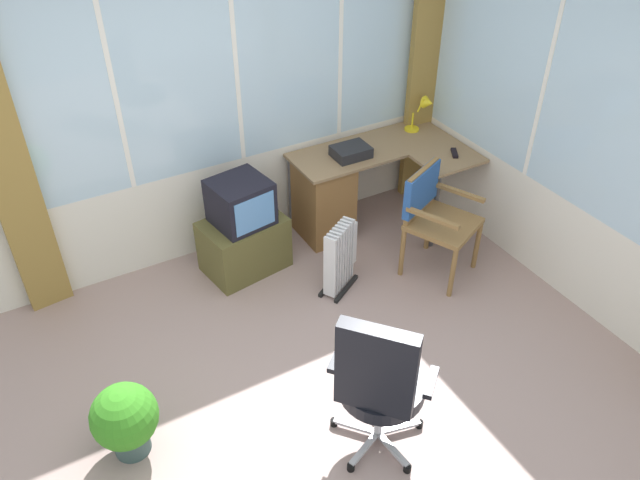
% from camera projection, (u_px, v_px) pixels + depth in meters
% --- Properties ---
extents(ground, '(5.51, 4.94, 0.06)m').
position_uv_depth(ground, '(313.00, 417.00, 4.01)').
color(ground, gray).
extents(north_window_panel, '(4.51, 0.07, 2.60)m').
position_uv_depth(north_window_panel, '(181.00, 108.00, 4.61)').
color(north_window_panel, silver).
rests_on(north_window_panel, ground).
extents(east_window_panel, '(0.07, 3.94, 2.60)m').
position_uv_depth(east_window_panel, '(615.00, 149.00, 4.12)').
color(east_window_panel, silver).
rests_on(east_window_panel, ground).
extents(curtain_north_left, '(0.31, 0.11, 2.50)m').
position_uv_depth(curtain_north_left, '(4.00, 159.00, 4.10)').
color(curtain_north_left, olive).
rests_on(curtain_north_left, ground).
extents(curtain_corner, '(0.31, 0.10, 2.50)m').
position_uv_depth(curtain_corner, '(425.00, 66.00, 5.40)').
color(curtain_corner, olive).
rests_on(curtain_corner, ground).
extents(desk, '(1.44, 0.93, 0.73)m').
position_uv_depth(desk, '(333.00, 192.00, 5.36)').
color(desk, '#8C6E4B').
rests_on(desk, ground).
extents(desk_lamp, '(0.23, 0.20, 0.33)m').
position_uv_depth(desk_lamp, '(424.00, 109.00, 5.45)').
color(desk_lamp, yellow).
rests_on(desk_lamp, desk).
extents(tv_remote, '(0.12, 0.15, 0.02)m').
position_uv_depth(tv_remote, '(455.00, 153.00, 5.22)').
color(tv_remote, black).
rests_on(tv_remote, desk).
extents(paper_tray, '(0.30, 0.23, 0.09)m').
position_uv_depth(paper_tray, '(351.00, 152.00, 5.17)').
color(paper_tray, black).
rests_on(paper_tray, desk).
extents(wooden_armchair, '(0.64, 0.64, 0.89)m').
position_uv_depth(wooden_armchair, '(431.00, 208.00, 4.86)').
color(wooden_armchair, olive).
rests_on(wooden_armchair, ground).
extents(office_chair, '(0.61, 0.61, 1.09)m').
position_uv_depth(office_chair, '(379.00, 381.00, 3.42)').
color(office_chair, '#B7B7BF').
rests_on(office_chair, ground).
extents(tv_on_stand, '(0.70, 0.54, 0.82)m').
position_uv_depth(tv_on_stand, '(243.00, 231.00, 4.97)').
color(tv_on_stand, brown).
rests_on(tv_on_stand, ground).
extents(space_heater, '(0.40, 0.33, 0.58)m').
position_uv_depth(space_heater, '(341.00, 256.00, 4.82)').
color(space_heater, silver).
rests_on(space_heater, ground).
extents(potted_plant, '(0.39, 0.39, 0.50)m').
position_uv_depth(potted_plant, '(125.00, 419.00, 3.61)').
color(potted_plant, '#374F4D').
rests_on(potted_plant, ground).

